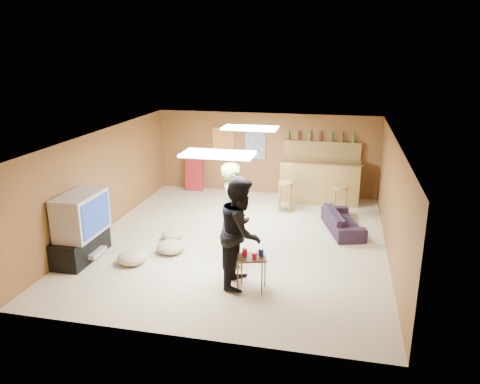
% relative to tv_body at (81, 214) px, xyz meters
% --- Properties ---
extents(ground, '(7.00, 7.00, 0.00)m').
position_rel_tv_body_xyz_m(ground, '(2.65, 1.50, -0.90)').
color(ground, '#C0B593').
rests_on(ground, ground).
extents(ceiling, '(6.00, 7.00, 0.02)m').
position_rel_tv_body_xyz_m(ceiling, '(2.65, 1.50, 1.30)').
color(ceiling, silver).
rests_on(ceiling, ground).
extents(wall_back, '(6.00, 0.02, 2.20)m').
position_rel_tv_body_xyz_m(wall_back, '(2.65, 5.00, 0.20)').
color(wall_back, brown).
rests_on(wall_back, ground).
extents(wall_front, '(6.00, 0.02, 2.20)m').
position_rel_tv_body_xyz_m(wall_front, '(2.65, -2.00, 0.20)').
color(wall_front, brown).
rests_on(wall_front, ground).
extents(wall_left, '(0.02, 7.00, 2.20)m').
position_rel_tv_body_xyz_m(wall_left, '(-0.35, 1.50, 0.20)').
color(wall_left, brown).
rests_on(wall_left, ground).
extents(wall_right, '(0.02, 7.00, 2.20)m').
position_rel_tv_body_xyz_m(wall_right, '(5.65, 1.50, 0.20)').
color(wall_right, brown).
rests_on(wall_right, ground).
extents(tv_stand, '(0.55, 1.30, 0.50)m').
position_rel_tv_body_xyz_m(tv_stand, '(-0.07, 0.00, -0.65)').
color(tv_stand, black).
rests_on(tv_stand, ground).
extents(dvd_box, '(0.35, 0.50, 0.08)m').
position_rel_tv_body_xyz_m(dvd_box, '(0.15, 0.00, -0.75)').
color(dvd_box, '#B2B2B7').
rests_on(dvd_box, tv_stand).
extents(tv_body, '(0.60, 1.10, 0.80)m').
position_rel_tv_body_xyz_m(tv_body, '(0.00, 0.00, 0.00)').
color(tv_body, '#B2B2B7').
rests_on(tv_body, tv_stand).
extents(tv_screen, '(0.02, 0.95, 0.65)m').
position_rel_tv_body_xyz_m(tv_screen, '(0.31, 0.00, 0.00)').
color(tv_screen, navy).
rests_on(tv_screen, tv_body).
extents(bar_counter, '(2.00, 0.60, 1.10)m').
position_rel_tv_body_xyz_m(bar_counter, '(4.15, 4.45, -0.35)').
color(bar_counter, olive).
rests_on(bar_counter, ground).
extents(bar_lip, '(2.10, 0.12, 0.05)m').
position_rel_tv_body_xyz_m(bar_lip, '(4.15, 4.20, 0.20)').
color(bar_lip, '#452D16').
rests_on(bar_lip, bar_counter).
extents(bar_shelf, '(2.00, 0.18, 0.05)m').
position_rel_tv_body_xyz_m(bar_shelf, '(4.15, 4.90, 0.60)').
color(bar_shelf, olive).
rests_on(bar_shelf, bar_backing).
extents(bar_backing, '(2.00, 0.14, 0.60)m').
position_rel_tv_body_xyz_m(bar_backing, '(4.15, 4.92, 0.30)').
color(bar_backing, olive).
rests_on(bar_backing, bar_counter).
extents(poster_left, '(0.60, 0.03, 0.85)m').
position_rel_tv_body_xyz_m(poster_left, '(1.45, 4.96, 0.45)').
color(poster_left, '#BF3F26').
rests_on(poster_left, wall_back).
extents(poster_right, '(0.55, 0.03, 0.80)m').
position_rel_tv_body_xyz_m(poster_right, '(2.35, 4.96, 0.45)').
color(poster_right, '#334C99').
rests_on(poster_right, wall_back).
extents(folding_chair_stack, '(0.50, 0.26, 0.91)m').
position_rel_tv_body_xyz_m(folding_chair_stack, '(0.65, 4.80, -0.45)').
color(folding_chair_stack, '#A51E23').
rests_on(folding_chair_stack, ground).
extents(ceiling_panel_front, '(1.20, 0.60, 0.04)m').
position_rel_tv_body_xyz_m(ceiling_panel_front, '(2.65, 0.00, 1.27)').
color(ceiling_panel_front, white).
rests_on(ceiling_panel_front, ceiling).
extents(ceiling_panel_back, '(1.20, 0.60, 0.04)m').
position_rel_tv_body_xyz_m(ceiling_panel_back, '(2.65, 2.70, 1.27)').
color(ceiling_panel_back, white).
rests_on(ceiling_panel_back, ceiling).
extents(person_olive, '(0.63, 0.80, 1.94)m').
position_rel_tv_body_xyz_m(person_olive, '(2.82, 0.42, 0.07)').
color(person_olive, '#505330').
rests_on(person_olive, ground).
extents(person_black, '(0.73, 0.93, 1.88)m').
position_rel_tv_body_xyz_m(person_black, '(3.11, -0.29, 0.04)').
color(person_black, black).
rests_on(person_black, ground).
extents(sofa, '(1.02, 1.67, 0.46)m').
position_rel_tv_body_xyz_m(sofa, '(4.78, 2.52, -0.67)').
color(sofa, black).
rests_on(sofa, ground).
extents(tray_table, '(0.54, 0.48, 0.59)m').
position_rel_tv_body_xyz_m(tray_table, '(3.33, -0.48, -0.60)').
color(tray_table, '#452D16').
rests_on(tray_table, ground).
extents(cup_red_near, '(0.10, 0.10, 0.12)m').
position_rel_tv_body_xyz_m(cup_red_near, '(3.21, -0.45, -0.25)').
color(cup_red_near, '#A50B29').
rests_on(cup_red_near, tray_table).
extents(cup_red_far, '(0.09, 0.09, 0.11)m').
position_rel_tv_body_xyz_m(cup_red_far, '(3.39, -0.54, -0.25)').
color(cup_red_far, '#A50B29').
rests_on(cup_red_far, tray_table).
extents(cup_blue, '(0.10, 0.10, 0.12)m').
position_rel_tv_body_xyz_m(cup_blue, '(3.47, -0.39, -0.24)').
color(cup_blue, navy).
rests_on(cup_blue, tray_table).
extents(bar_stool_left, '(0.51, 0.51, 1.22)m').
position_rel_tv_body_xyz_m(bar_stool_left, '(3.37, 3.53, -0.29)').
color(bar_stool_left, olive).
rests_on(bar_stool_left, ground).
extents(bar_stool_right, '(0.38, 0.38, 1.06)m').
position_rel_tv_body_xyz_m(bar_stool_right, '(4.70, 3.47, -0.37)').
color(bar_stool_right, olive).
rests_on(bar_stool_right, ground).
extents(cushion_near_tv, '(0.67, 0.67, 0.25)m').
position_rel_tv_body_xyz_m(cushion_near_tv, '(1.50, 0.61, -0.78)').
color(cushion_near_tv, tan).
rests_on(cushion_near_tv, ground).
extents(cushion_mid, '(0.48, 0.48, 0.20)m').
position_rel_tv_body_xyz_m(cushion_mid, '(1.29, 1.26, -0.80)').
color(cushion_mid, tan).
rests_on(cushion_mid, ground).
extents(cushion_far, '(0.68, 0.68, 0.24)m').
position_rel_tv_body_xyz_m(cushion_far, '(0.97, -0.00, -0.78)').
color(cushion_far, tan).
rests_on(cushion_far, ground).
extents(bottle_row, '(1.76, 0.08, 0.26)m').
position_rel_tv_body_xyz_m(bottle_row, '(4.09, 4.88, 0.75)').
color(bottle_row, '#3F7233').
rests_on(bottle_row, bar_shelf).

